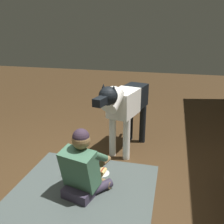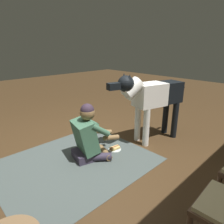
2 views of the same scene
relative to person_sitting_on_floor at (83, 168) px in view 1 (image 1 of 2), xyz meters
name	(u,v)px [view 1 (image 1 of 2)]	position (x,y,z in m)	size (l,w,h in m)	color
ground_plane	(65,189)	(0.00, -0.24, -0.34)	(15.91, 15.91, 0.00)	#402C19
area_rug	(75,205)	(0.23, -0.01, -0.34)	(2.05, 1.70, 0.01)	#434D4A
person_sitting_on_floor	(83,168)	(0.00, 0.00, 0.00)	(0.72, 0.58, 0.83)	#362E41
large_dog	(125,104)	(-1.12, 0.28, 0.44)	(1.53, 0.54, 1.19)	white
hot_dog_on_plate	(102,172)	(-0.43, 0.11, -0.31)	(0.20, 0.20, 0.06)	silver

